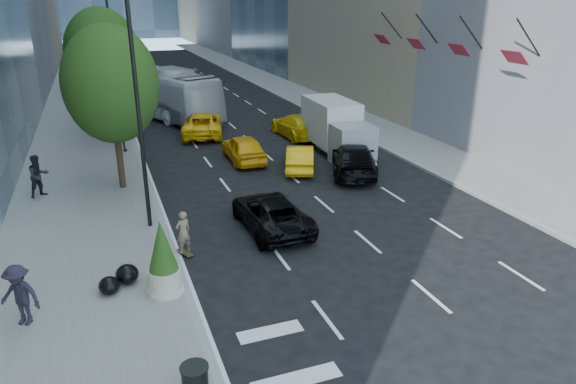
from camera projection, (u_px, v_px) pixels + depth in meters
name	position (u px, v px, depth m)	size (l,w,h in m)	color
ground	(343.00, 246.00, 18.90)	(160.00, 160.00, 0.00)	black
sidewalk_left	(84.00, 108.00, 42.23)	(6.00, 120.00, 0.15)	slate
sidewalk_right	(298.00, 94.00, 48.44)	(4.00, 120.00, 0.15)	slate
lamp_near	(140.00, 80.00, 18.28)	(2.13, 0.22, 10.00)	black
lamp_far	(114.00, 42.00, 34.06)	(2.13, 0.22, 10.00)	black
tree_near	(111.00, 85.00, 22.68)	(4.20, 4.20, 7.46)	black
tree_mid	(103.00, 55.00, 31.32)	(4.50, 4.50, 7.99)	black
tree_far	(99.00, 48.00, 42.96)	(3.90, 3.90, 6.92)	black
traffic_signal	(106.00, 45.00, 50.37)	(2.48, 0.53, 5.20)	black
facade_flags	(439.00, 43.00, 28.96)	(1.85, 13.30, 2.05)	black
skateboarder	(183.00, 235.00, 17.97)	(0.57, 0.37, 1.56)	#7E6B4F
black_sedan_lincoln	(271.00, 213.00, 20.12)	(2.20, 4.77, 1.33)	black
black_sedan_mercedes	(354.00, 159.00, 26.47)	(2.17, 5.35, 1.55)	black
taxi_a	(243.00, 148.00, 28.54)	(1.75, 4.36, 1.49)	#EFA30C
taxi_b	(300.00, 157.00, 27.16)	(1.40, 4.00, 1.32)	#E6A40C
taxi_c	(202.00, 124.00, 33.91)	(2.52, 5.46, 1.52)	yellow
taxi_d	(297.00, 125.00, 33.59)	(2.10, 5.15, 1.50)	yellow
city_bus	(161.00, 91.00, 39.45)	(3.10, 13.23, 3.69)	silver
box_truck	(336.00, 127.00, 29.89)	(2.51, 6.31, 2.98)	silver
pedestrian_a	(39.00, 176.00, 22.92)	(0.94, 0.73, 1.93)	black
pedestrian_b	(121.00, 136.00, 29.70)	(1.08, 0.45, 1.84)	black
pedestrian_c	(20.00, 295.00, 13.82)	(1.16, 0.67, 1.80)	#221D2B
trash_can	(195.00, 384.00, 11.28)	(0.58, 0.58, 0.88)	black
planter_shrub	(163.00, 259.00, 15.26)	(0.98, 0.98, 2.36)	beige
garbage_bags	(120.00, 279.00, 15.83)	(1.23, 1.19, 0.61)	black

